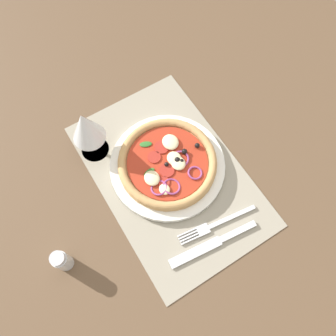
{
  "coord_description": "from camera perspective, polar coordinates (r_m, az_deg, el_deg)",
  "views": [
    {
      "loc": [
        -24.8,
        15.74,
        71.86
      ],
      "look_at": [
        0.51,
        0.0,
        2.86
      ],
      "focal_mm": 36.58,
      "sensor_mm": 36.0,
      "label": 1
    }
  ],
  "objects": [
    {
      "name": "pepper_shaker",
      "position": [
        0.72,
        -17.28,
        -14.54
      ],
      "size": [
        3.2,
        3.2,
        6.7
      ],
      "color": "silver",
      "rests_on": "ground_plane"
    },
    {
      "name": "knife",
      "position": [
        0.73,
        7.41,
        -12.42
      ],
      "size": [
        3.88,
        20.06,
        0.62
      ],
      "rotation": [
        0.0,
        0.0,
        1.46
      ],
      "color": "silver",
      "rests_on": "placemat"
    },
    {
      "name": "placemat",
      "position": [
        0.77,
        0.2,
        -1.08
      ],
      "size": [
        46.75,
        30.32,
        0.4
      ],
      "primitive_type": "cube",
      "color": "gray",
      "rests_on": "ground_plane"
    },
    {
      "name": "plate",
      "position": [
        0.77,
        -0.11,
        0.39
      ],
      "size": [
        25.98,
        25.98,
        1.46
      ],
      "primitive_type": "cylinder",
      "color": "silver",
      "rests_on": "placemat"
    },
    {
      "name": "fork",
      "position": [
        0.74,
        7.53,
        -9.43
      ],
      "size": [
        3.96,
        18.04,
        0.44
      ],
      "rotation": [
        0.0,
        0.0,
        1.43
      ],
      "color": "silver",
      "rests_on": "placemat"
    },
    {
      "name": "ground_plane",
      "position": [
        0.79,
        0.2,
        -1.46
      ],
      "size": [
        190.0,
        140.0,
        2.4
      ],
      "primitive_type": "cube",
      "color": "brown"
    },
    {
      "name": "wine_glass",
      "position": [
        0.73,
        -13.51,
        6.54
      ],
      "size": [
        7.2,
        7.2,
        14.9
      ],
      "color": "silver",
      "rests_on": "ground_plane"
    },
    {
      "name": "pizza",
      "position": [
        0.76,
        -0.08,
        0.92
      ],
      "size": [
        22.0,
        22.0,
        2.67
      ],
      "color": "tan",
      "rests_on": "plate"
    }
  ]
}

